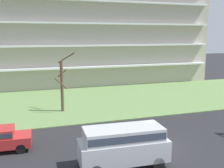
# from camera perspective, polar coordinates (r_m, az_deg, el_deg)

# --- Properties ---
(ground) EXTENTS (160.00, 160.00, 0.00)m
(ground) POSITION_cam_1_polar(r_m,az_deg,el_deg) (19.40, 9.54, -12.86)
(ground) COLOR #232326
(grass_lawn_strip) EXTENTS (80.00, 16.00, 0.08)m
(grass_lawn_strip) POSITION_cam_1_polar(r_m,az_deg,el_deg) (31.82, -2.16, -3.40)
(grass_lawn_strip) COLOR #66844C
(grass_lawn_strip) RESTS_ON ground
(apartment_building) EXTENTS (40.87, 14.09, 18.55)m
(apartment_building) POSITION_cam_1_polar(r_m,az_deg,el_deg) (45.13, -7.43, 12.39)
(apartment_building) COLOR #B2A899
(apartment_building) RESTS_ON ground
(tree_left) EXTENTS (2.23, 2.25, 5.96)m
(tree_left) POSITION_cam_1_polar(r_m,az_deg,el_deg) (26.96, -10.58, 0.00)
(tree_left) COLOR brown
(tree_left) RESTS_ON ground
(van_silver_center_left) EXTENTS (5.30, 2.27, 2.36)m
(van_silver_center_left) POSITION_cam_1_polar(r_m,az_deg,el_deg) (15.94, 2.46, -12.56)
(van_silver_center_left) COLOR #B7BABF
(van_silver_center_left) RESTS_ON ground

